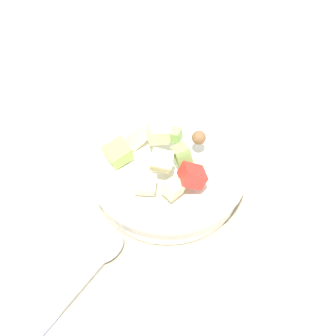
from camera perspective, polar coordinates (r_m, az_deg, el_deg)
ground_plane at (r=0.77m, az=-1.20°, el=-2.80°), size 2.40×2.40×0.00m
placemat at (r=0.77m, az=-1.20°, el=-2.67°), size 0.51×0.36×0.01m
salad_bowl at (r=0.74m, az=-0.12°, el=-0.21°), size 0.26×0.26×0.11m
serving_spoon at (r=0.69m, az=-10.12°, el=-12.88°), size 0.23×0.04×0.01m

